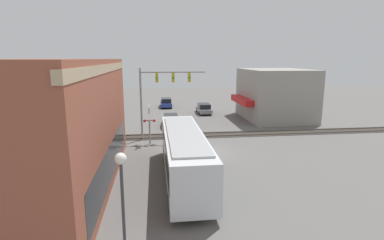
% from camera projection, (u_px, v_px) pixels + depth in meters
% --- Properties ---
extents(ground_plane, '(120.00, 120.00, 0.00)m').
position_uv_depth(ground_plane, '(210.00, 152.00, 26.26)').
color(ground_plane, '#605E5B').
extents(brick_building, '(18.13, 8.33, 8.05)m').
position_uv_depth(brick_building, '(41.00, 126.00, 18.27)').
color(brick_building, brown).
rests_on(brick_building, ground).
extents(shop_building, '(10.16, 9.20, 6.69)m').
position_uv_depth(shop_building, '(275.00, 94.00, 40.51)').
color(shop_building, gray).
rests_on(shop_building, ground).
extents(city_bus, '(12.22, 2.59, 3.34)m').
position_uv_depth(city_bus, '(184.00, 153.00, 20.04)').
color(city_bus, silver).
rests_on(city_bus, ground).
extents(traffic_signal_gantry, '(0.42, 6.51, 7.19)m').
position_uv_depth(traffic_signal_gantry, '(160.00, 88.00, 29.55)').
color(traffic_signal_gantry, gray).
rests_on(traffic_signal_gantry, ground).
extents(crossing_signal, '(1.41, 1.18, 3.81)m').
position_uv_depth(crossing_signal, '(149.00, 121.00, 28.40)').
color(crossing_signal, gray).
rests_on(crossing_signal, ground).
extents(streetlamp, '(0.44, 0.44, 4.74)m').
position_uv_depth(streetlamp, '(123.00, 201.00, 11.21)').
color(streetlamp, '#38383A').
rests_on(streetlamp, ground).
extents(rail_track_near, '(2.60, 60.00, 0.15)m').
position_uv_depth(rail_track_near, '(199.00, 135.00, 32.08)').
color(rail_track_near, '#332D28').
rests_on(rail_track_near, ground).
extents(parked_car_black, '(4.82, 1.82, 1.46)m').
position_uv_depth(parked_car_black, '(171.00, 121.00, 36.31)').
color(parked_car_black, black).
rests_on(parked_car_black, ground).
extents(parked_car_grey, '(4.60, 1.82, 1.50)m').
position_uv_depth(parked_car_grey, '(204.00, 109.00, 44.86)').
color(parked_car_grey, slate).
rests_on(parked_car_grey, ground).
extents(parked_car_blue, '(4.79, 1.82, 1.54)m').
position_uv_depth(parked_car_blue, '(166.00, 103.00, 50.69)').
color(parked_car_blue, navy).
rests_on(parked_car_blue, ground).
extents(pedestrian_near_bus, '(0.34, 0.34, 1.62)m').
position_uv_depth(pedestrian_near_bus, '(203.00, 148.00, 24.71)').
color(pedestrian_near_bus, black).
rests_on(pedestrian_near_bus, ground).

